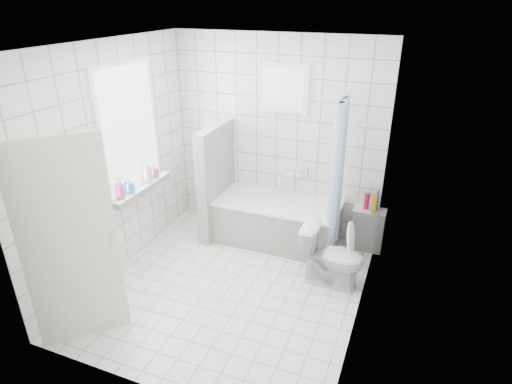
% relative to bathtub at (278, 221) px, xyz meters
% --- Properties ---
extents(ground, '(3.00, 3.00, 0.00)m').
position_rel_bathtub_xyz_m(ground, '(-0.17, -1.12, -0.29)').
color(ground, white).
rests_on(ground, ground).
extents(ceiling, '(3.00, 3.00, 0.00)m').
position_rel_bathtub_xyz_m(ceiling, '(-0.17, -1.12, 2.31)').
color(ceiling, white).
rests_on(ceiling, ground).
extents(wall_back, '(2.80, 0.02, 2.60)m').
position_rel_bathtub_xyz_m(wall_back, '(-0.17, 0.38, 1.01)').
color(wall_back, white).
rests_on(wall_back, ground).
extents(wall_front, '(2.80, 0.02, 2.60)m').
position_rel_bathtub_xyz_m(wall_front, '(-0.17, -2.62, 1.01)').
color(wall_front, white).
rests_on(wall_front, ground).
extents(wall_left, '(0.02, 3.00, 2.60)m').
position_rel_bathtub_xyz_m(wall_left, '(-1.57, -1.12, 1.01)').
color(wall_left, white).
rests_on(wall_left, ground).
extents(wall_right, '(0.02, 3.00, 2.60)m').
position_rel_bathtub_xyz_m(wall_right, '(1.23, -1.12, 1.01)').
color(wall_right, white).
rests_on(wall_right, ground).
extents(window_left, '(0.01, 0.90, 1.40)m').
position_rel_bathtub_xyz_m(window_left, '(-1.53, -0.82, 1.31)').
color(window_left, white).
rests_on(window_left, wall_left).
extents(window_back, '(0.50, 0.01, 0.50)m').
position_rel_bathtub_xyz_m(window_back, '(-0.07, 0.33, 1.66)').
color(window_back, white).
rests_on(window_back, wall_back).
extents(window_sill, '(0.18, 1.02, 0.08)m').
position_rel_bathtub_xyz_m(window_sill, '(-1.48, -0.82, 0.57)').
color(window_sill, white).
rests_on(window_sill, wall_left).
extents(door, '(0.58, 0.61, 2.00)m').
position_rel_bathtub_xyz_m(door, '(-1.15, -2.31, 0.71)').
color(door, silver).
rests_on(door, ground).
extents(bathtub, '(1.58, 0.77, 0.58)m').
position_rel_bathtub_xyz_m(bathtub, '(0.00, 0.00, 0.00)').
color(bathtub, white).
rests_on(bathtub, ground).
extents(partition_wall, '(0.15, 0.85, 1.50)m').
position_rel_bathtub_xyz_m(partition_wall, '(-0.86, -0.05, 0.46)').
color(partition_wall, white).
rests_on(partition_wall, ground).
extents(tiled_ledge, '(0.40, 0.24, 0.55)m').
position_rel_bathtub_xyz_m(tiled_ledge, '(1.12, 0.25, -0.02)').
color(tiled_ledge, white).
rests_on(tiled_ledge, ground).
extents(toilet, '(0.70, 0.40, 0.71)m').
position_rel_bathtub_xyz_m(toilet, '(0.86, -0.65, 0.06)').
color(toilet, white).
rests_on(toilet, ground).
extents(curtain_rod, '(0.02, 0.80, 0.02)m').
position_rel_bathtub_xyz_m(curtain_rod, '(0.73, -0.02, 1.71)').
color(curtain_rod, silver).
rests_on(curtain_rod, wall_back).
extents(shower_curtain, '(0.14, 0.48, 1.78)m').
position_rel_bathtub_xyz_m(shower_curtain, '(0.73, -0.16, 0.81)').
color(shower_curtain, '#4474C9').
rests_on(shower_curtain, curtain_rod).
extents(tub_faucet, '(0.18, 0.06, 0.06)m').
position_rel_bathtub_xyz_m(tub_faucet, '(0.10, 0.33, 0.56)').
color(tub_faucet, silver).
rests_on(tub_faucet, wall_back).
extents(sill_bottles, '(0.17, 0.79, 0.31)m').
position_rel_bathtub_xyz_m(sill_bottles, '(-1.47, -0.87, 0.74)').
color(sill_bottles, '#B85C90').
rests_on(sill_bottles, window_sill).
extents(ledge_bottles, '(0.17, 0.17, 0.27)m').
position_rel_bathtub_xyz_m(ledge_bottles, '(1.14, 0.24, 0.39)').
color(ledge_bottles, gold).
rests_on(ledge_bottles, tiled_ledge).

